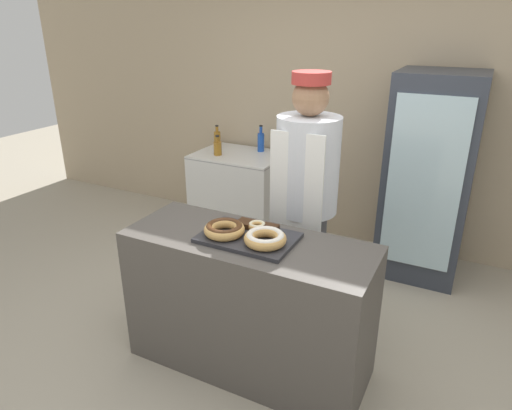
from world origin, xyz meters
TOP-DOWN VIEW (x-y plane):
  - ground_plane at (0.00, 0.00)m, footprint 14.00×14.00m
  - wall_back at (0.00, 2.13)m, footprint 8.00×0.06m
  - display_counter at (0.00, 0.00)m, footprint 1.49×0.57m
  - serving_tray at (0.00, 0.00)m, footprint 0.55×0.37m
  - donut_chocolate_glaze at (-0.13, -0.05)m, footprint 0.24×0.24m
  - donut_light_glaze at (0.13, -0.05)m, footprint 0.24×0.24m
  - donut_mini_center at (0.00, 0.11)m, footprint 0.11×0.11m
  - brownie_back_left at (-0.08, 0.11)m, footprint 0.09×0.09m
  - brownie_back_right at (0.08, 0.11)m, footprint 0.09×0.09m
  - baker_person at (0.11, 0.62)m, footprint 0.42×0.42m
  - beverage_fridge at (0.77, 1.74)m, footprint 0.66×0.65m
  - chest_freezer at (-1.03, 1.75)m, footprint 0.87×0.65m
  - bottle_amber at (-1.20, 1.62)m, footprint 0.08×0.08m
  - bottle_amber_b at (-1.39, 1.93)m, footprint 0.07×0.07m
  - bottle_blue at (-0.88, 1.94)m, footprint 0.07×0.07m

SIDE VIEW (x-z plane):
  - ground_plane at x=0.00m, z-range 0.00..0.00m
  - chest_freezer at x=-1.03m, z-range 0.00..0.83m
  - display_counter at x=0.00m, z-range 0.00..0.89m
  - beverage_fridge at x=0.77m, z-range 0.00..1.72m
  - serving_tray at x=0.00m, z-range 0.89..0.92m
  - bottle_amber at x=-1.20m, z-range 0.81..1.01m
  - bottle_amber_b at x=-1.39m, z-range 0.81..1.02m
  - brownie_back_left at x=-0.08m, z-range 0.92..0.95m
  - brownie_back_right at x=0.08m, z-range 0.92..0.95m
  - bottle_blue at x=-0.88m, z-range 0.80..1.07m
  - baker_person at x=0.11m, z-range 0.04..1.83m
  - donut_mini_center at x=0.00m, z-range 0.92..0.96m
  - donut_chocolate_glaze at x=-0.13m, z-range 0.92..0.99m
  - donut_light_glaze at x=0.13m, z-range 0.92..0.99m
  - wall_back at x=0.00m, z-range 0.00..2.70m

